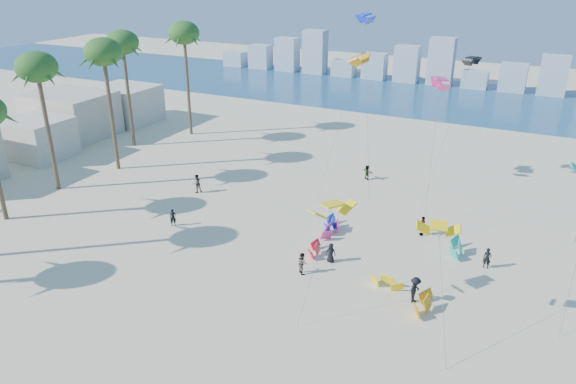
% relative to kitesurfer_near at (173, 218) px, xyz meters
% --- Properties ---
extents(ground, '(220.00, 220.00, 0.00)m').
position_rel_kitesurfer_near_xyz_m(ground, '(7.22, -14.45, -0.77)').
color(ground, beige).
rests_on(ground, ground).
extents(ocean, '(220.00, 220.00, 0.00)m').
position_rel_kitesurfer_near_xyz_m(ocean, '(7.22, 57.55, -0.76)').
color(ocean, navy).
rests_on(ocean, ground).
extents(kitesurfer_near, '(0.66, 0.64, 1.53)m').
position_rel_kitesurfer_near_xyz_m(kitesurfer_near, '(0.00, 0.00, 0.00)').
color(kitesurfer_near, black).
rests_on(kitesurfer_near, ground).
extents(kitesurfer_mid, '(1.01, 0.99, 1.64)m').
position_rel_kitesurfer_near_xyz_m(kitesurfer_mid, '(13.12, -2.01, 0.05)').
color(kitesurfer_mid, gray).
rests_on(kitesurfer_mid, ground).
extents(kitesurfers_far, '(28.29, 20.80, 1.90)m').
position_rel_kitesurfer_near_xyz_m(kitesurfers_far, '(13.74, 5.49, 0.11)').
color(kitesurfers_far, black).
rests_on(kitesurfers_far, ground).
extents(grounded_kites, '(11.82, 11.82, 0.94)m').
position_rel_kitesurfer_near_xyz_m(grounded_kites, '(17.53, 2.48, -0.33)').
color(grounded_kites, '#0D31E8').
rests_on(grounded_kites, ground).
extents(flying_kites, '(25.94, 28.32, 18.50)m').
position_rel_kitesurfer_near_xyz_m(flying_kites, '(21.78, 8.01, 10.67)').
color(flying_kites, yellow).
rests_on(flying_kites, ground).
extents(palm_row, '(9.33, 44.80, 14.42)m').
position_rel_kitesurfer_near_xyz_m(palm_row, '(-14.44, 1.73, 10.74)').
color(palm_row, brown).
rests_on(palm_row, ground).
extents(beachfront_buildings, '(11.50, 43.00, 6.00)m').
position_rel_kitesurfer_near_xyz_m(beachfront_buildings, '(-26.47, 6.36, 1.91)').
color(beachfront_buildings, beige).
rests_on(beachfront_buildings, ground).
extents(distant_skyline, '(85.00, 3.00, 8.40)m').
position_rel_kitesurfer_near_xyz_m(distant_skyline, '(6.03, 67.55, 2.32)').
color(distant_skyline, '#9EADBF').
rests_on(distant_skyline, ground).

